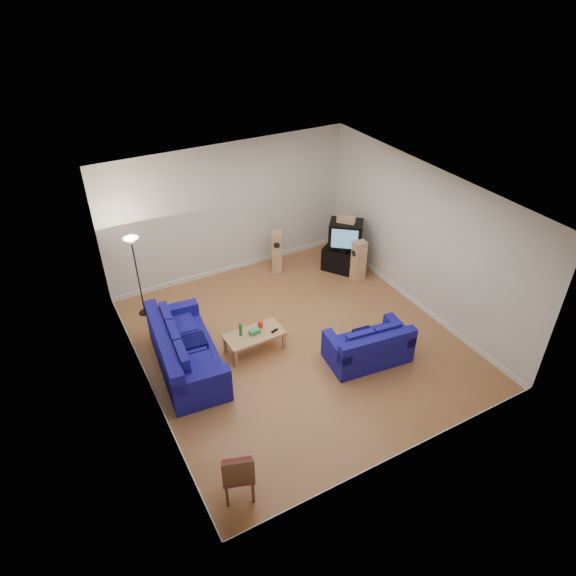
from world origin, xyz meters
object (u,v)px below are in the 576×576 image
sofa_three_seat (184,354)px  coffee_table (255,336)px  sofa_loveseat (369,348)px  television (346,234)px  tv_stand (343,260)px

sofa_three_seat → coffee_table: bearing=87.9°
sofa_loveseat → television: bearing=70.9°
sofa_loveseat → television: (1.48, 3.06, 0.69)m
sofa_three_seat → sofa_loveseat: size_ratio=1.48×
coffee_table → tv_stand: (3.24, 1.71, -0.07)m
tv_stand → sofa_three_seat: bearing=-106.3°
sofa_loveseat → coffee_table: bearing=150.6°
sofa_three_seat → tv_stand: sofa_three_seat is taller
coffee_table → television: television is taller
coffee_table → tv_stand: size_ratio=1.22×
tv_stand → television: size_ratio=1.00×
sofa_loveseat → tv_stand: (1.43, 3.03, -0.00)m
coffee_table → television: 3.77m
television → tv_stand: bearing=-107.2°
sofa_three_seat → tv_stand: size_ratio=2.56×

